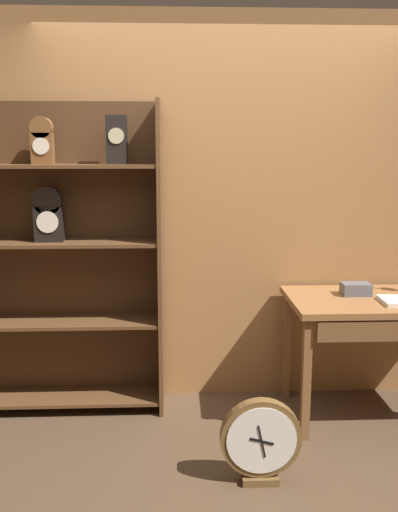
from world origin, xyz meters
The scene contains 7 objects.
ground_plane centered at (0.00, 0.00, 0.00)m, with size 10.00×10.00×0.00m, color #4C3826.
back_wood_panel centered at (0.00, 1.26, 1.30)m, with size 4.80×0.05×2.60m, color #9E6B3D.
bookshelf centered at (-1.20, 1.07, 1.02)m, with size 1.45×0.32×2.02m.
workbench centered at (0.98, 0.83, 0.70)m, with size 1.25×0.69×0.79m.
toolbox_small centered at (0.80, 0.93, 0.83)m, with size 0.18×0.12×0.08m, color #595960.
open_repair_manual centered at (0.98, 0.73, 0.81)m, with size 0.16×0.22×0.03m, color silver.
round_clock_large centered at (0.07, 0.12, 0.24)m, with size 0.42×0.11×0.46m.
Camera 1 is at (-0.36, -2.54, 1.72)m, focal length 39.48 mm.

